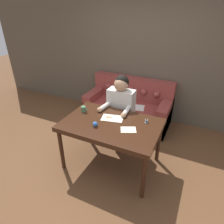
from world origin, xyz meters
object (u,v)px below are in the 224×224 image
at_px(person, 121,109).
at_px(mug, 84,109).
at_px(scissors, 110,117).
at_px(pin_cushion, 95,124).
at_px(thread_spool, 146,121).
at_px(couch, 129,107).
at_px(dining_table, 111,127).

distance_m(person, mug, 0.66).
distance_m(scissors, pin_cushion, 0.32).
distance_m(scissors, thread_spool, 0.54).
bearing_deg(couch, thread_spool, -58.87).
xyz_separation_m(person, pin_cushion, (-0.06, -0.77, 0.12)).
bearing_deg(scissors, dining_table, -60.53).
height_order(dining_table, pin_cushion, pin_cushion).
relative_size(dining_table, mug, 12.40).
relative_size(mug, thread_spool, 2.51).
bearing_deg(pin_cushion, person, 85.62).
relative_size(couch, pin_cushion, 24.43).
height_order(person, scissors, person).
relative_size(person, pin_cushion, 17.98).
bearing_deg(scissors, couch, 97.82).
xyz_separation_m(dining_table, couch, (-0.25, 1.39, -0.37)).
xyz_separation_m(person, mug, (-0.44, -0.47, 0.14)).
bearing_deg(dining_table, pin_cushion, -133.05).
relative_size(scissors, pin_cushion, 3.09).
relative_size(couch, person, 1.36).
distance_m(dining_table, scissors, 0.17).
bearing_deg(thread_spool, scissors, -169.87).
bearing_deg(dining_table, thread_spool, 27.01).
distance_m(dining_table, pin_cushion, 0.26).
height_order(dining_table, scissors, scissors).
height_order(scissors, mug, mug).
bearing_deg(mug, scissors, 1.49).
bearing_deg(person, thread_spool, -33.51).
bearing_deg(dining_table, couch, 100.16).
bearing_deg(scissors, person, 93.45).
bearing_deg(thread_spool, couch, 121.13).
distance_m(dining_table, person, 0.61).
height_order(couch, pin_cushion, couch).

